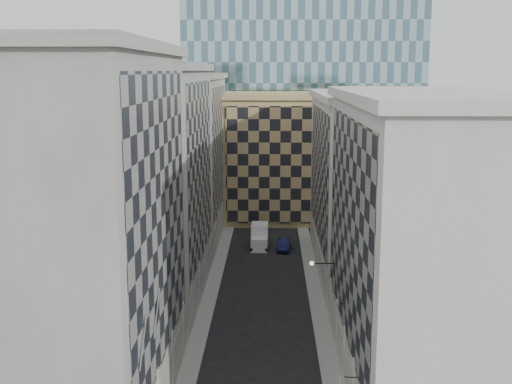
# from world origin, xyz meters

# --- Properties ---
(sidewalk_west) EXTENTS (1.50, 100.00, 0.15)m
(sidewalk_west) POSITION_xyz_m (-5.25, 30.00, 0.07)
(sidewalk_west) COLOR gray
(sidewalk_west) RESTS_ON ground
(sidewalk_east) EXTENTS (1.50, 100.00, 0.15)m
(sidewalk_east) POSITION_xyz_m (5.25, 30.00, 0.07)
(sidewalk_east) COLOR gray
(sidewalk_east) RESTS_ON ground
(bldg_left_a) EXTENTS (10.80, 22.80, 23.70)m
(bldg_left_a) POSITION_xyz_m (-10.88, 11.00, 11.82)
(bldg_left_a) COLOR gray
(bldg_left_a) RESTS_ON ground
(bldg_left_b) EXTENTS (10.80, 22.80, 22.70)m
(bldg_left_b) POSITION_xyz_m (-10.88, 33.00, 11.32)
(bldg_left_b) COLOR gray
(bldg_left_b) RESTS_ON ground
(bldg_left_c) EXTENTS (10.80, 22.80, 21.70)m
(bldg_left_c) POSITION_xyz_m (-10.88, 55.00, 10.83)
(bldg_left_c) COLOR gray
(bldg_left_c) RESTS_ON ground
(bldg_right_a) EXTENTS (10.80, 26.80, 20.70)m
(bldg_right_a) POSITION_xyz_m (10.88, 15.00, 10.32)
(bldg_right_a) COLOR beige
(bldg_right_a) RESTS_ON ground
(bldg_right_b) EXTENTS (10.80, 28.80, 19.70)m
(bldg_right_b) POSITION_xyz_m (10.89, 42.00, 9.85)
(bldg_right_b) COLOR beige
(bldg_right_b) RESTS_ON ground
(tan_block) EXTENTS (16.80, 14.80, 18.80)m
(tan_block) POSITION_xyz_m (2.00, 67.90, 9.44)
(tan_block) COLOR #A38A56
(tan_block) RESTS_ON ground
(church_tower) EXTENTS (7.20, 7.20, 51.50)m
(church_tower) POSITION_xyz_m (0.00, 82.00, 26.95)
(church_tower) COLOR #292520
(church_tower) RESTS_ON ground
(flagpoles_left) EXTENTS (0.10, 6.33, 2.33)m
(flagpoles_left) POSITION_xyz_m (-5.90, 6.00, 8.00)
(flagpoles_left) COLOR gray
(flagpoles_left) RESTS_ON ground
(bracket_lamp) EXTENTS (1.98, 0.36, 0.36)m
(bracket_lamp) POSITION_xyz_m (4.38, 24.00, 6.20)
(bracket_lamp) COLOR black
(bracket_lamp) RESTS_ON ground
(box_truck) EXTENTS (2.17, 5.21, 2.84)m
(box_truck) POSITION_xyz_m (-0.68, 51.05, 1.24)
(box_truck) COLOR white
(box_truck) RESTS_ON ground
(dark_car) EXTENTS (1.75, 4.40, 1.42)m
(dark_car) POSITION_xyz_m (2.35, 49.82, 0.71)
(dark_car) COLOR #10143D
(dark_car) RESTS_ON ground
(shop_sign) EXTENTS (1.21, 0.77, 0.85)m
(shop_sign) POSITION_xyz_m (4.95, 7.68, 3.83)
(shop_sign) COLOR black
(shop_sign) RESTS_ON ground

